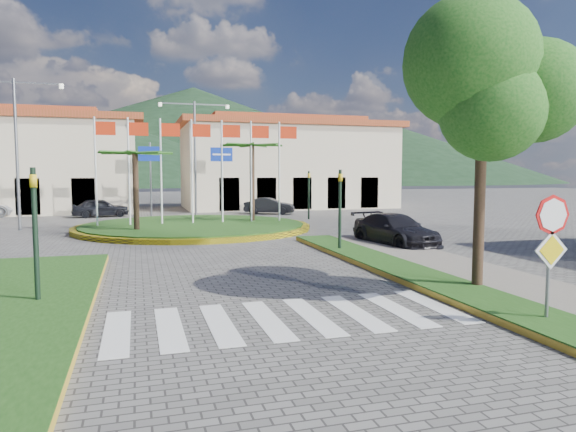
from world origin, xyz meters
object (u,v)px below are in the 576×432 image
object	(u,v)px
deciduous_tree	(483,90)
stop_sign	(551,238)
roundabout_island	(194,226)
car_dark_a	(100,208)
car_dark_b	(269,206)
car_side_right	(395,230)

from	to	relation	value
deciduous_tree	stop_sign	bearing A→B (deg)	-101.18
roundabout_island	car_dark_a	bearing A→B (deg)	119.13
car_dark_a	car_dark_b	world-z (taller)	car_dark_a
deciduous_tree	car_side_right	size ratio (longest dim) A/B	1.47
car_dark_b	car_side_right	size ratio (longest dim) A/B	0.80
deciduous_tree	car_dark_b	size ratio (longest dim) A/B	1.83
roundabout_island	car_side_right	size ratio (longest dim) A/B	2.75
roundabout_island	car_dark_a	size ratio (longest dim) A/B	3.33
car_side_right	roundabout_island	bearing A→B (deg)	121.95
stop_sign	car_dark_a	distance (m)	31.53
car_dark_b	deciduous_tree	bearing A→B (deg)	-159.06
stop_sign	car_dark_a	world-z (taller)	stop_sign
stop_sign	car_dark_a	bearing A→B (deg)	109.12
stop_sign	car_dark_a	xyz separation A→B (m)	(-10.32, 29.77, -1.14)
roundabout_island	car_dark_b	bearing A→B (deg)	53.50
car_dark_b	stop_sign	bearing A→B (deg)	-160.00
car_dark_a	car_dark_b	bearing A→B (deg)	-102.73
car_side_right	car_dark_a	bearing A→B (deg)	116.51
stop_sign	car_dark_b	xyz separation A→B (m)	(1.63, 28.86, -1.18)
roundabout_island	car_dark_b	size ratio (longest dim) A/B	3.42
deciduous_tree	car_dark_b	world-z (taller)	deciduous_tree
deciduous_tree	car_dark_a	bearing A→B (deg)	112.22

